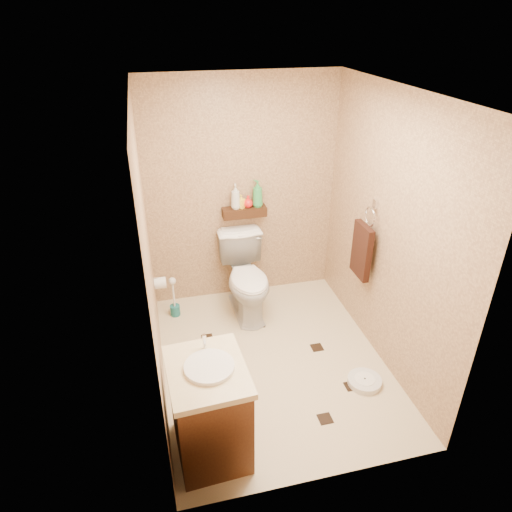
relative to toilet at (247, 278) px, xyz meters
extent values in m
plane|color=beige|center=(0.05, -0.83, -0.42)|extent=(2.50, 2.50, 0.00)
cube|color=tan|center=(0.05, 0.42, 0.78)|extent=(2.00, 0.04, 2.40)
cube|color=tan|center=(0.05, -2.08, 0.78)|extent=(2.00, 0.04, 2.40)
cube|color=tan|center=(-0.95, -0.83, 0.78)|extent=(0.04, 2.50, 2.40)
cube|color=tan|center=(1.05, -0.83, 0.78)|extent=(0.04, 2.50, 2.40)
cube|color=white|center=(0.05, -0.83, 1.98)|extent=(2.00, 2.50, 0.02)
cube|color=#3A1B0F|center=(0.05, 0.34, 0.60)|extent=(0.46, 0.14, 0.10)
cube|color=black|center=(-0.27, -1.03, -0.42)|extent=(0.11, 0.11, 0.01)
cube|color=black|center=(0.52, -0.76, -0.42)|extent=(0.11, 0.11, 0.01)
cube|color=black|center=(0.28, -1.59, -0.42)|extent=(0.11, 0.11, 0.01)
cube|color=black|center=(-0.49, -0.36, -0.42)|extent=(0.11, 0.11, 0.01)
cube|color=black|center=(0.63, -1.31, -0.42)|extent=(0.11, 0.11, 0.01)
cube|color=black|center=(0.06, -0.27, -0.42)|extent=(0.11, 0.11, 0.01)
imported|color=white|center=(0.00, 0.00, 0.00)|extent=(0.48, 0.83, 0.84)
cube|color=brown|center=(-0.65, -1.65, -0.05)|extent=(0.52, 0.63, 0.73)
cube|color=beige|center=(-0.65, -1.65, 0.34)|extent=(0.56, 0.67, 0.05)
cylinder|color=white|center=(-0.63, -1.65, 0.37)|extent=(0.34, 0.34, 0.05)
cylinder|color=silver|center=(-0.63, -1.44, 0.43)|extent=(0.03, 0.03, 0.11)
cylinder|color=silver|center=(0.75, -1.31, -0.39)|extent=(0.36, 0.36, 0.05)
cylinder|color=white|center=(0.75, -1.31, -0.36)|extent=(0.18, 0.18, 0.01)
cylinder|color=#1A6468|center=(-0.77, 0.11, -0.36)|extent=(0.11, 0.11, 0.12)
cylinder|color=silver|center=(-0.77, 0.11, -0.15)|extent=(0.02, 0.02, 0.33)
sphere|color=silver|center=(-0.77, 0.11, 0.01)|extent=(0.08, 0.08, 0.08)
cube|color=silver|center=(1.04, -0.58, 0.96)|extent=(0.03, 0.06, 0.08)
torus|color=silver|center=(1.00, -0.58, 0.84)|extent=(0.02, 0.19, 0.19)
cube|color=black|center=(0.96, -0.58, 0.50)|extent=(0.06, 0.30, 0.52)
cylinder|color=silver|center=(-0.89, -0.18, 0.18)|extent=(0.11, 0.11, 0.11)
cylinder|color=silver|center=(-0.93, -0.18, 0.24)|extent=(0.04, 0.02, 0.02)
imported|color=silver|center=(-0.04, 0.34, 0.78)|extent=(0.11, 0.11, 0.26)
imported|color=yellow|center=(0.02, 0.34, 0.72)|extent=(0.09, 0.09, 0.14)
imported|color=red|center=(0.09, 0.34, 0.71)|extent=(0.14, 0.14, 0.13)
imported|color=green|center=(0.20, 0.34, 0.79)|extent=(0.15, 0.15, 0.28)
imported|color=#D96C48|center=(0.20, 0.34, 0.72)|extent=(0.07, 0.08, 0.14)
camera|label=1|loc=(-0.87, -3.97, 2.48)|focal=32.00mm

